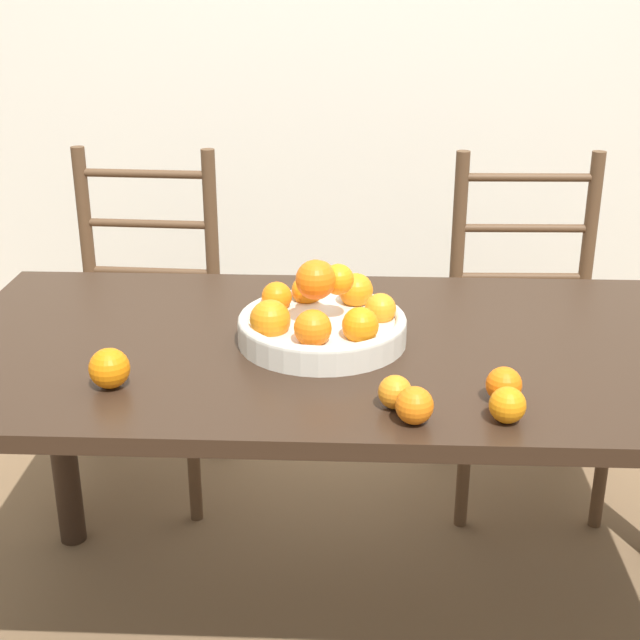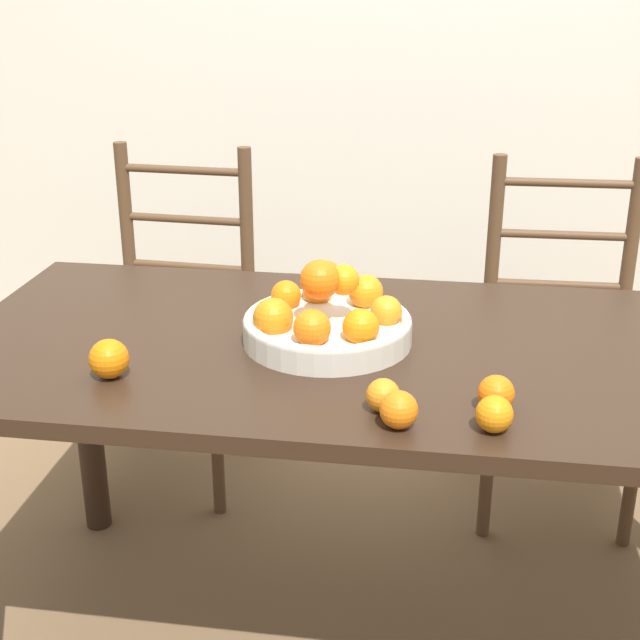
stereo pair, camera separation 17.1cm
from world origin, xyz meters
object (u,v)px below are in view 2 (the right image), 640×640
object	(u,v)px
orange_loose_2	(399,410)
chair_left	(175,327)
orange_loose_4	(496,393)
chair_right	(558,350)
orange_loose_0	(494,414)
fruit_bowl	(327,319)
orange_loose_3	(109,359)
orange_loose_1	(383,395)

from	to	relation	value
orange_loose_2	chair_left	size ratio (longest dim) A/B	0.07
orange_loose_4	chair_right	size ratio (longest dim) A/B	0.07
chair_left	orange_loose_2	bearing A→B (deg)	-51.80
orange_loose_0	orange_loose_2	xyz separation A→B (m)	(-0.16, -0.01, 0.00)
orange_loose_2	chair_left	distance (m)	1.30
orange_loose_2	chair_right	size ratio (longest dim) A/B	0.07
fruit_bowl	orange_loose_3	xyz separation A→B (m)	(-0.38, -0.23, -0.01)
chair_left	orange_loose_1	bearing A→B (deg)	-51.49
orange_loose_1	orange_loose_2	size ratio (longest dim) A/B	0.92
orange_loose_2	orange_loose_0	bearing A→B (deg)	3.86
fruit_bowl	chair_left	xyz separation A→B (m)	(-0.56, 0.68, -0.33)
orange_loose_0	orange_loose_1	size ratio (longest dim) A/B	1.05
orange_loose_3	orange_loose_4	size ratio (longest dim) A/B	1.17
chair_right	orange_loose_2	bearing A→B (deg)	-112.34
orange_loose_3	orange_loose_4	world-z (taller)	orange_loose_3
fruit_bowl	orange_loose_0	world-z (taller)	fruit_bowl
orange_loose_2	orange_loose_3	xyz separation A→B (m)	(-0.55, 0.11, 0.00)
orange_loose_3	orange_loose_0	bearing A→B (deg)	-8.27
orange_loose_3	chair_right	xyz separation A→B (m)	(0.94, 0.91, -0.32)
fruit_bowl	orange_loose_4	xyz separation A→B (m)	(0.33, -0.26, -0.02)
fruit_bowl	chair_right	bearing A→B (deg)	50.79
orange_loose_1	orange_loose_2	distance (m)	0.06
orange_loose_1	orange_loose_2	bearing A→B (deg)	-60.68
orange_loose_3	chair_left	bearing A→B (deg)	100.86
chair_left	chair_right	world-z (taller)	same
orange_loose_1	chair_right	xyz separation A→B (m)	(0.42, 0.97, -0.31)
orange_loose_1	chair_left	distance (m)	1.24
fruit_bowl	orange_loose_1	bearing A→B (deg)	-64.16
orange_loose_1	chair_left	xyz separation A→B (m)	(-0.70, 0.97, -0.31)
orange_loose_3	orange_loose_1	bearing A→B (deg)	-6.45
orange_loose_3	orange_loose_2	bearing A→B (deg)	-11.65
fruit_bowl	orange_loose_4	bearing A→B (deg)	-37.50
orange_loose_4	orange_loose_0	bearing A→B (deg)	-93.87
fruit_bowl	chair_left	bearing A→B (deg)	129.10
orange_loose_0	chair_right	xyz separation A→B (m)	(0.23, 1.02, -0.31)
fruit_bowl	orange_loose_4	size ratio (longest dim) A/B	5.37
orange_loose_2	chair_right	bearing A→B (deg)	69.40
orange_loose_1	orange_loose_4	size ratio (longest dim) A/B	0.93
orange_loose_3	chair_left	size ratio (longest dim) A/B	0.08
orange_loose_4	orange_loose_1	bearing A→B (deg)	-170.23
orange_loose_1	chair_right	world-z (taller)	chair_right
fruit_bowl	chair_right	world-z (taller)	chair_right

